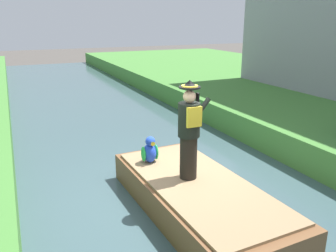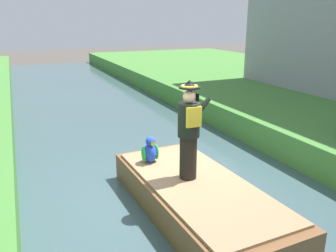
{
  "view_description": "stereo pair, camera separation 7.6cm",
  "coord_description": "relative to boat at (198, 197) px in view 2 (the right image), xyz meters",
  "views": [
    {
      "loc": [
        -2.92,
        -5.82,
        3.57
      ],
      "look_at": [
        -0.27,
        0.0,
        1.61
      ],
      "focal_mm": 37.44,
      "sensor_mm": 36.0,
      "label": 1
    },
    {
      "loc": [
        -2.85,
        -5.85,
        3.57
      ],
      "look_at": [
        -0.27,
        0.0,
        1.61
      ],
      "focal_mm": 37.44,
      "sensor_mm": 36.0,
      "label": 2
    }
  ],
  "objects": [
    {
      "name": "boat",
      "position": [
        0.0,
        0.0,
        0.0
      ],
      "size": [
        1.95,
        4.26,
        0.61
      ],
      "color": "brown",
      "rests_on": "canal_water"
    },
    {
      "name": "ground_plane",
      "position": [
        0.0,
        0.75,
        -0.4
      ],
      "size": [
        80.0,
        80.0,
        0.0
      ],
      "primitive_type": "plane",
      "color": "#4C4742"
    },
    {
      "name": "person_pirate",
      "position": [
        -0.07,
        0.25,
        1.23
      ],
      "size": [
        0.61,
        0.42,
        1.85
      ],
      "rotation": [
        0.0,
        0.0,
        0.14
      ],
      "color": "black",
      "rests_on": "boat"
    },
    {
      "name": "parrot_plush",
      "position": [
        -0.46,
        1.24,
        0.55
      ],
      "size": [
        0.36,
        0.35,
        0.57
      ],
      "color": "blue",
      "rests_on": "boat"
    },
    {
      "name": "canal_water",
      "position": [
        0.0,
        0.75,
        -0.35
      ],
      "size": [
        6.14,
        48.0,
        0.1
      ],
      "primitive_type": "cube",
      "color": "#3D565B",
      "rests_on": "ground"
    }
  ]
}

